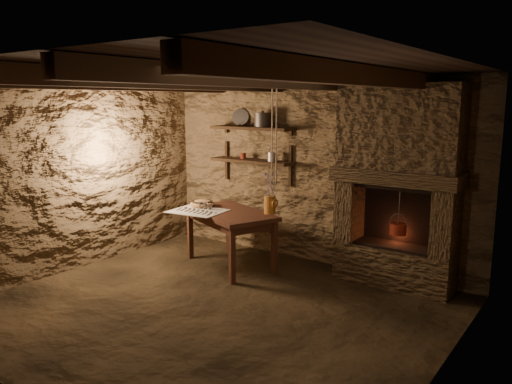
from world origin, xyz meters
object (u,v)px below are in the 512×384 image
Objects in this scene: work_table at (230,237)px; wooden_bowl at (202,204)px; iron_stockpot at (263,121)px; red_pot at (398,228)px; stoneware_jug at (270,196)px.

work_table is 0.60m from wooden_bowl.
work_table is at bearing -93.44° from iron_stockpot.
wooden_bowl is 2.54m from red_pot.
work_table is at bearing 0.63° from wooden_bowl.
stoneware_jug is 0.96× the size of red_pot.
iron_stockpot reaches higher than red_pot.
iron_stockpot reaches higher than work_table.
iron_stockpot is at bearing 176.51° from red_pot.
work_table is at bearing -168.49° from stoneware_jug.
iron_stockpot reaches higher than wooden_bowl.
iron_stockpot is at bearing 52.62° from wooden_bowl.
wooden_bowl is 1.38m from iron_stockpot.
red_pot is (1.52, 0.35, -0.25)m from stoneware_jug.
wooden_bowl is (-0.47, -0.01, 0.37)m from work_table.
red_pot is (2.48, 0.55, -0.07)m from wooden_bowl.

